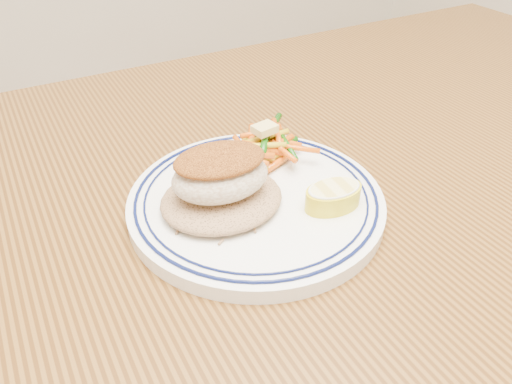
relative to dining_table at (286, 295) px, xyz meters
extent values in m
cube|color=#492A0E|center=(0.00, 0.00, 0.08)|extent=(1.50, 0.90, 0.04)
cylinder|color=#492A0E|center=(0.68, 0.38, -0.30)|extent=(0.07, 0.07, 0.71)
cylinder|color=white|center=(-0.02, 0.04, 0.10)|extent=(0.25, 0.25, 0.01)
torus|color=#0A113F|center=(-0.02, 0.04, 0.11)|extent=(0.23, 0.23, 0.00)
torus|color=#0A113F|center=(-0.02, 0.04, 0.11)|extent=(0.22, 0.22, 0.00)
ellipsoid|color=#906A48|center=(-0.05, 0.04, 0.12)|extent=(0.12, 0.10, 0.02)
ellipsoid|color=beige|center=(-0.05, 0.04, 0.15)|extent=(0.10, 0.07, 0.04)
ellipsoid|color=brown|center=(-0.05, 0.04, 0.16)|extent=(0.09, 0.07, 0.02)
cylinder|color=#E2570B|center=(0.02, 0.09, 0.12)|extent=(0.05, 0.03, 0.01)
cylinder|color=#E2570B|center=(0.04, 0.11, 0.12)|extent=(0.03, 0.05, 0.01)
cylinder|color=#E2570B|center=(-0.01, 0.10, 0.12)|extent=(0.04, 0.05, 0.01)
cylinder|color=gold|center=(0.02, 0.08, 0.12)|extent=(0.06, 0.02, 0.01)
cylinder|color=#E2570B|center=(0.00, 0.09, 0.12)|extent=(0.05, 0.01, 0.01)
cylinder|color=#E2570B|center=(0.03, 0.07, 0.12)|extent=(0.05, 0.02, 0.01)
cylinder|color=#12500A|center=(0.03, 0.11, 0.12)|extent=(0.02, 0.05, 0.01)
cylinder|color=#E2570B|center=(0.01, 0.11, 0.12)|extent=(0.01, 0.05, 0.01)
cylinder|color=gold|center=(0.01, 0.11, 0.12)|extent=(0.04, 0.05, 0.01)
cylinder|color=gold|center=(-0.01, 0.10, 0.12)|extent=(0.04, 0.05, 0.01)
cylinder|color=gold|center=(0.02, 0.10, 0.12)|extent=(0.02, 0.06, 0.01)
cylinder|color=#12500A|center=(0.04, 0.09, 0.12)|extent=(0.05, 0.01, 0.01)
cylinder|color=#12500A|center=(-0.01, 0.08, 0.12)|extent=(0.06, 0.03, 0.01)
cylinder|color=#E2570B|center=(0.05, 0.10, 0.12)|extent=(0.04, 0.04, 0.01)
cylinder|color=#E2570B|center=(0.04, 0.09, 0.13)|extent=(0.06, 0.02, 0.01)
cylinder|color=#E2570B|center=(0.02, 0.11, 0.13)|extent=(0.03, 0.05, 0.01)
cylinder|color=#E2570B|center=(0.03, 0.11, 0.13)|extent=(0.06, 0.03, 0.01)
cylinder|color=#E2570B|center=(0.03, 0.09, 0.13)|extent=(0.05, 0.02, 0.01)
cylinder|color=gold|center=(0.00, 0.08, 0.13)|extent=(0.03, 0.05, 0.01)
cylinder|color=#E2570B|center=(0.02, 0.09, 0.13)|extent=(0.04, 0.04, 0.01)
cylinder|color=#12500A|center=(0.05, 0.08, 0.13)|extent=(0.02, 0.05, 0.01)
cylinder|color=#E2570B|center=(0.04, 0.07, 0.13)|extent=(0.01, 0.05, 0.01)
cylinder|color=gold|center=(0.03, 0.10, 0.13)|extent=(0.05, 0.01, 0.01)
cylinder|color=#12500A|center=(0.05, 0.12, 0.13)|extent=(0.05, 0.05, 0.01)
cylinder|color=#E2570B|center=(0.00, 0.07, 0.13)|extent=(0.02, 0.05, 0.01)
cylinder|color=#E2570B|center=(0.05, 0.07, 0.13)|extent=(0.05, 0.05, 0.01)
cylinder|color=#E2570B|center=(0.04, 0.12, 0.13)|extent=(0.05, 0.01, 0.01)
cylinder|color=#12500A|center=(0.02, 0.09, 0.13)|extent=(0.03, 0.04, 0.01)
cylinder|color=#E2570B|center=(0.05, 0.10, 0.13)|extent=(0.03, 0.06, 0.01)
cylinder|color=gold|center=(0.02, 0.09, 0.13)|extent=(0.05, 0.04, 0.01)
cylinder|color=#E2570B|center=(0.00, 0.08, 0.13)|extent=(0.06, 0.03, 0.01)
cube|color=#E9CE72|center=(0.03, 0.10, 0.15)|extent=(0.03, 0.02, 0.01)
torus|color=white|center=(0.04, -0.01, 0.13)|extent=(0.06, 0.06, 0.00)
camera|label=1|loc=(-0.20, -0.30, 0.40)|focal=35.00mm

